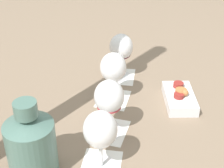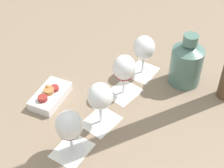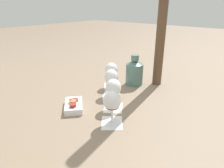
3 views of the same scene
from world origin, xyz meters
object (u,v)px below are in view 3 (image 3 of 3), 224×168
wine_glass_3 (112,102)px  ceramic_vase (134,72)px  wine_glass_0 (111,71)px  snack_dish (74,105)px  wine_glass_2 (113,89)px  wine_glass_1 (111,78)px

wine_glass_3 → ceramic_vase: bearing=-157.6°
wine_glass_0 → snack_dish: (0.35, 0.04, -0.08)m
wine_glass_2 → ceramic_vase: (-0.34, -0.10, -0.02)m
ceramic_vase → snack_dish: 0.48m
ceramic_vase → wine_glass_1: bearing=-1.4°
wine_glass_2 → snack_dish: bearing=-47.8°
wine_glass_2 → wine_glass_3: same height
ceramic_vase → snack_dish: (0.47, -0.05, -0.07)m
wine_glass_3 → ceramic_vase: (-0.45, -0.18, -0.02)m
wine_glass_1 → wine_glass_2: (0.11, 0.11, -0.00)m
wine_glass_1 → snack_dish: bearing=-9.6°
wine_glass_2 → wine_glass_0: bearing=-138.2°
wine_glass_2 → ceramic_vase: ceramic_vase is taller
wine_glass_1 → snack_dish: 0.26m
wine_glass_3 → ceramic_vase: 0.49m
wine_glass_1 → wine_glass_2: bearing=43.6°
wine_glass_1 → wine_glass_3: size_ratio=1.00×
wine_glass_3 → wine_glass_1: bearing=-139.6°
wine_glass_0 → snack_dish: size_ratio=0.90×
ceramic_vase → wine_glass_2: bearing=16.7°
wine_glass_0 → ceramic_vase: ceramic_vase is taller
wine_glass_0 → ceramic_vase: (-0.12, 0.09, -0.02)m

